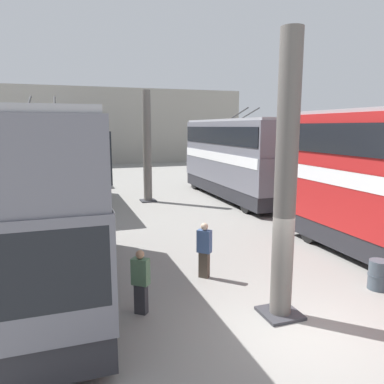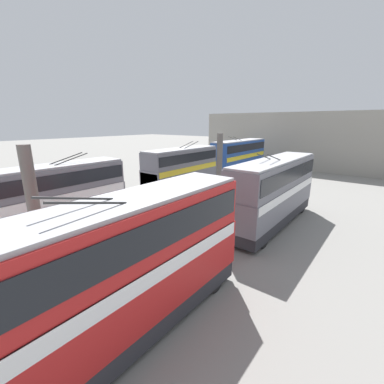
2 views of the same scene
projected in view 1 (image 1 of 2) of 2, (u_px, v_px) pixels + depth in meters
ground_plane at (299, 331)px, 8.53m from camera, size 240.00×240.00×0.00m
depot_back_wall at (104, 126)px, 45.43m from camera, size 0.50×36.00×9.27m
support_column_near at (285, 185)px, 8.70m from camera, size 0.93×0.93×6.74m
support_column_far at (147, 149)px, 22.75m from camera, size 0.93×0.93×6.74m
bus_left_far at (233, 154)px, 23.76m from camera, size 11.30×2.54×5.66m
bus_right_near at (46, 194)px, 10.09m from camera, size 9.36×2.54×5.56m
bus_right_mid at (54, 156)px, 22.18m from camera, size 9.44×2.54×5.66m
bus_right_far at (57, 145)px, 33.97m from camera, size 11.49×2.54×5.83m
person_by_right_row at (141, 280)px, 9.20m from camera, size 0.45×0.48×1.64m
person_aisle_midway at (204, 249)px, 11.42m from camera, size 0.47×0.47×1.73m
oil_drum at (378, 275)px, 10.66m from camera, size 0.58×0.58×0.85m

